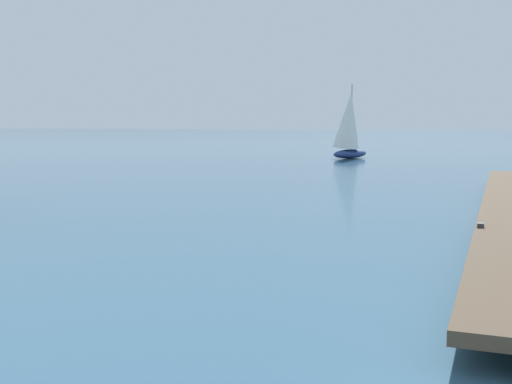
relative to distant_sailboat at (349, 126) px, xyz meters
The scene contains 1 object.
distant_sailboat is the anchor object (origin of this frame).
Camera 1 is at (5.67, 1.22, 2.40)m, focal length 44.53 mm.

